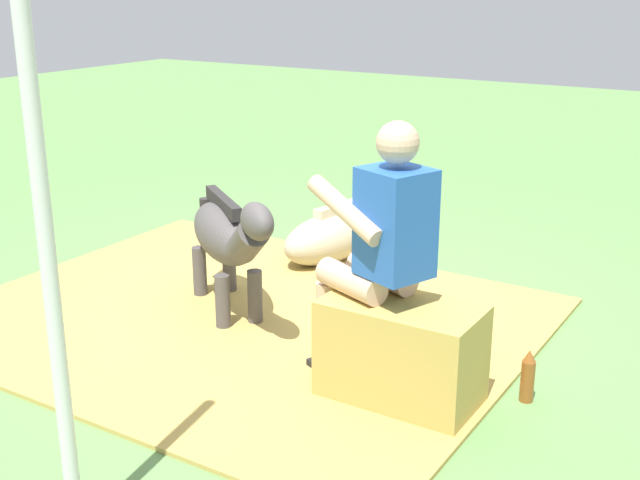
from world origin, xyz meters
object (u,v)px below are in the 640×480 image
(soda_bottle, at_px, (528,376))
(pony_standing, at_px, (228,236))
(person_seated, at_px, (378,244))
(tent_pole_left, at_px, (45,230))
(pony_lying, at_px, (339,234))
(hay_bale, at_px, (401,353))

(soda_bottle, bearing_deg, pony_standing, -2.18)
(person_seated, distance_m, soda_bottle, 1.00)
(person_seated, bearing_deg, tent_pole_left, 75.29)
(pony_lying, bearing_deg, soda_bottle, 144.07)
(person_seated, distance_m, tent_pole_left, 1.71)
(person_seated, height_order, pony_standing, person_seated)
(tent_pole_left, bearing_deg, person_seated, -104.71)
(soda_bottle, bearing_deg, person_seated, 22.56)
(pony_standing, bearing_deg, tent_pole_left, 111.87)
(hay_bale, xyz_separation_m, pony_lying, (1.36, -1.71, -0.07))
(pony_standing, xyz_separation_m, tent_pole_left, (-0.79, 1.97, 0.69))
(hay_bale, height_order, pony_standing, pony_standing)
(person_seated, height_order, soda_bottle, person_seated)
(person_seated, bearing_deg, soda_bottle, -157.44)
(hay_bale, xyz_separation_m, tent_pole_left, (0.58, 1.56, 0.95))
(hay_bale, relative_size, soda_bottle, 2.78)
(hay_bale, xyz_separation_m, pony_standing, (1.37, -0.40, 0.26))
(hay_bale, height_order, pony_lying, hay_bale)
(person_seated, bearing_deg, hay_bale, 165.28)
(person_seated, relative_size, pony_standing, 1.21)
(pony_lying, bearing_deg, person_seated, 125.78)
(pony_lying, bearing_deg, tent_pole_left, 103.38)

